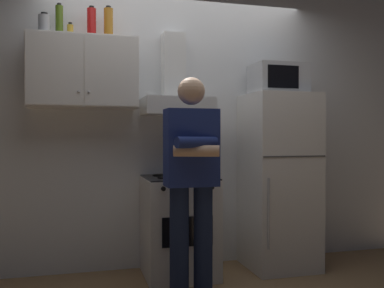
{
  "coord_description": "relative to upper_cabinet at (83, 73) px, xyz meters",
  "views": [
    {
      "loc": [
        -0.9,
        -3.33,
        1.21
      ],
      "look_at": [
        0.0,
        0.0,
        1.15
      ],
      "focal_mm": 39.74,
      "sensor_mm": 36.0,
      "label": 1
    }
  ],
  "objects": [
    {
      "name": "person_standing",
      "position": [
        0.75,
        -0.73,
        -0.85
      ],
      "size": [
        0.38,
        0.33,
        1.64
      ],
      "color": "#192342",
      "rests_on": "ground_plane"
    },
    {
      "name": "bottle_canister_steel",
      "position": [
        -0.31,
        0.0,
        0.38
      ],
      "size": [
        0.1,
        0.1,
        0.18
      ],
      "color": "#B2B5BA",
      "rests_on": "upper_cabinet"
    },
    {
      "name": "ground_plane",
      "position": [
        0.85,
        -0.37,
        -1.75
      ],
      "size": [
        7.0,
        7.0,
        0.0
      ],
      "primitive_type": "plane",
      "color": "olive"
    },
    {
      "name": "refrigerator",
      "position": [
        1.75,
        -0.12,
        -0.95
      ],
      "size": [
        0.6,
        0.62,
        1.6
      ],
      "color": "white",
      "rests_on": "ground_plane"
    },
    {
      "name": "bottle_spice_jar",
      "position": [
        -0.1,
        0.03,
        0.35
      ],
      "size": [
        0.05,
        0.05,
        0.12
      ],
      "color": "gold",
      "rests_on": "upper_cabinet"
    },
    {
      "name": "range_hood",
      "position": [
        0.8,
        0.0,
        -0.15
      ],
      "size": [
        0.6,
        0.44,
        0.75
      ],
      "color": "white"
    },
    {
      "name": "stove_oven",
      "position": [
        0.8,
        -0.13,
        -1.32
      ],
      "size": [
        0.6,
        0.62,
        0.87
      ],
      "color": "white",
      "rests_on": "ground_plane"
    },
    {
      "name": "microwave",
      "position": [
        1.75,
        -0.11,
        -0.01
      ],
      "size": [
        0.48,
        0.37,
        0.28
      ],
      "color": "#B7BABF",
      "rests_on": "refrigerator"
    },
    {
      "name": "cooking_pot",
      "position": [
        0.93,
        -0.24,
        -0.82
      ],
      "size": [
        0.27,
        0.17,
        0.11
      ],
      "color": "#B7BABF",
      "rests_on": "stove_oven"
    },
    {
      "name": "bottle_soda_red",
      "position": [
        0.07,
        0.03,
        0.43
      ],
      "size": [
        0.08,
        0.08,
        0.27
      ],
      "color": "red",
      "rests_on": "upper_cabinet"
    },
    {
      "name": "upper_cabinet",
      "position": [
        0.0,
        0.0,
        0.0
      ],
      "size": [
        0.9,
        0.37,
        0.6
      ],
      "color": "white"
    },
    {
      "name": "bottle_olive_oil",
      "position": [
        -0.19,
        0.04,
        0.43
      ],
      "size": [
        0.06,
        0.06,
        0.28
      ],
      "color": "#4C6B19",
      "rests_on": "upper_cabinet"
    },
    {
      "name": "bottle_liquor_amber",
      "position": [
        0.21,
        0.01,
        0.43
      ],
      "size": [
        0.08,
        0.08,
        0.28
      ],
      "color": "#B7721E",
      "rests_on": "upper_cabinet"
    },
    {
      "name": "back_wall_tiled",
      "position": [
        0.85,
        0.23,
        -0.4
      ],
      "size": [
        4.8,
        0.1,
        2.7
      ],
      "primitive_type": "cube",
      "color": "white",
      "rests_on": "ground_plane"
    }
  ]
}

